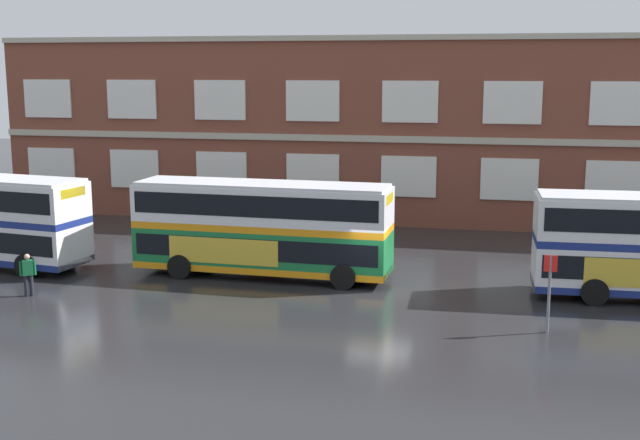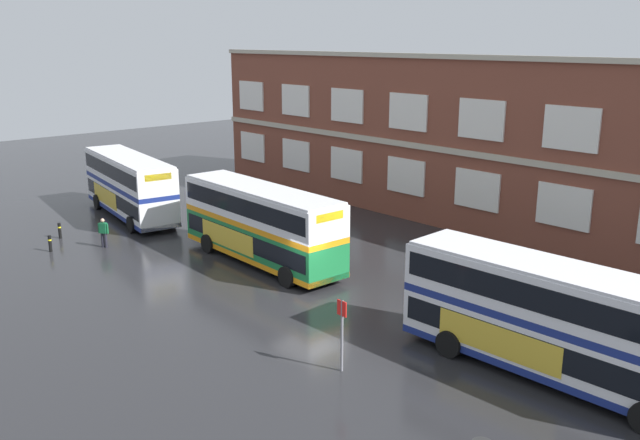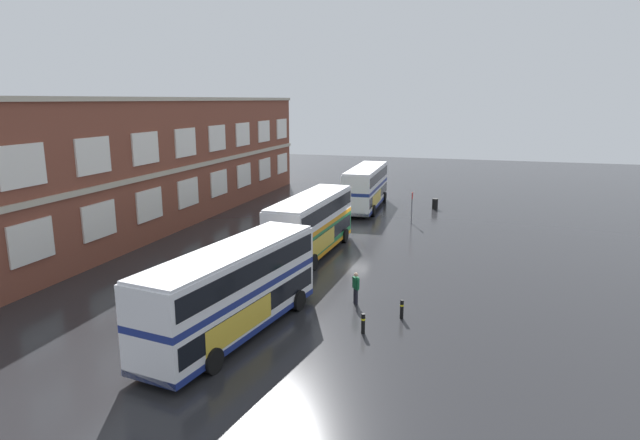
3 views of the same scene
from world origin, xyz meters
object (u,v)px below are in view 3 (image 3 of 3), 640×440
object	(u,v)px
waiting_passenger	(356,287)
safety_bollard_east	(363,323)
double_decker_far	(366,187)
double_decker_middle	(311,224)
double_decker_near	(233,290)
bus_stand_flag	(412,205)
station_litter_bin	(435,204)
safety_bollard_west	(402,309)

from	to	relation	value
waiting_passenger	safety_bollard_east	distance (m)	3.69
double_decker_far	double_decker_middle	bearing A→B (deg)	179.27
double_decker_near	bus_stand_flag	size ratio (longest dim) A/B	4.17
station_litter_bin	double_decker_middle	bearing A→B (deg)	159.99
waiting_passenger	station_litter_bin	bearing A→B (deg)	-3.68
double_decker_far	waiting_passenger	distance (m)	25.39
double_decker_middle	waiting_passenger	xyz separation A→B (m)	(-8.12, -5.03, -1.22)
double_decker_middle	station_litter_bin	bearing A→B (deg)	-20.01
double_decker_middle	bus_stand_flag	size ratio (longest dim) A/B	4.10
waiting_passenger	station_litter_bin	xyz separation A→B (m)	(26.62, -1.71, -0.41)
double_decker_far	safety_bollard_east	size ratio (longest dim) A/B	11.66
waiting_passenger	safety_bollard_east	world-z (taller)	waiting_passenger
double_decker_far	safety_bollard_east	bearing A→B (deg)	-168.11
station_litter_bin	waiting_passenger	bearing A→B (deg)	176.32
waiting_passenger	safety_bollard_west	xyz separation A→B (m)	(-1.26, -2.60, -0.44)
safety_bollard_west	station_litter_bin	bearing A→B (deg)	1.82
waiting_passenger	safety_bollard_west	bearing A→B (deg)	-115.89
double_decker_near	safety_bollard_east	bearing A→B (deg)	-71.73
waiting_passenger	double_decker_near	bearing A→B (deg)	140.30
double_decker_near	double_decker_middle	xyz separation A→B (m)	(13.43, 0.61, 0.00)
double_decker_far	safety_bollard_west	bearing A→B (deg)	-164.19
double_decker_near	waiting_passenger	distance (m)	7.02
double_decker_near	safety_bollard_west	bearing A→B (deg)	-59.95
safety_bollard_east	safety_bollard_west	bearing A→B (deg)	-32.95
double_decker_far	station_litter_bin	bearing A→B (deg)	-75.29
safety_bollard_east	bus_stand_flag	bearing A→B (deg)	2.07
waiting_passenger	safety_bollard_west	world-z (taller)	waiting_passenger
waiting_passenger	station_litter_bin	distance (m)	26.67
waiting_passenger	double_decker_middle	bearing A→B (deg)	31.77
double_decker_far	station_litter_bin	xyz separation A→B (m)	(1.71, -6.52, -1.63)
double_decker_near	station_litter_bin	distance (m)	32.55
double_decker_far	double_decker_near	bearing A→B (deg)	-179.24
safety_bollard_west	waiting_passenger	bearing A→B (deg)	64.11
station_litter_bin	double_decker_near	bearing A→B (deg)	169.14
double_decker_middle	safety_bollard_east	bearing A→B (deg)	-151.91
safety_bollard_west	safety_bollard_east	world-z (taller)	same
double_decker_near	double_decker_far	xyz separation A→B (m)	(30.22, 0.40, 0.00)
bus_stand_flag	station_litter_bin	bearing A→B (deg)	-11.43
double_decker_near	station_litter_bin	size ratio (longest dim) A/B	10.93
station_litter_bin	safety_bollard_west	bearing A→B (deg)	-178.18
double_decker_middle	station_litter_bin	size ratio (longest dim) A/B	10.76
double_decker_middle	waiting_passenger	world-z (taller)	double_decker_middle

